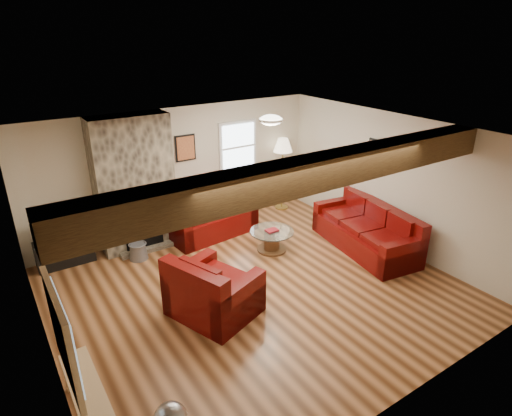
{
  "coord_description": "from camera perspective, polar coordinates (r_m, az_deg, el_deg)",
  "views": [
    {
      "loc": [
        -3.2,
        -4.85,
        3.88
      ],
      "look_at": [
        0.27,
        0.4,
        1.21
      ],
      "focal_mm": 30.0,
      "sensor_mm": 36.0,
      "label": 1
    }
  ],
  "objects": [
    {
      "name": "coffee_table",
      "position": [
        8.02,
        2.11,
        -4.36
      ],
      "size": [
        0.82,
        0.82,
        0.43
      ],
      "color": "#4E3119",
      "rests_on": "floor"
    },
    {
      "name": "hatch_window",
      "position": [
        4.15,
        -24.31,
        -15.34
      ],
      "size": [
        0.08,
        1.0,
        0.9
      ],
      "primitive_type": null,
      "color": "tan",
      "rests_on": "room"
    },
    {
      "name": "armchair_red",
      "position": [
        6.27,
        -5.64,
        -10.2
      ],
      "size": [
        1.33,
        1.41,
        0.92
      ],
      "primitive_type": null,
      "rotation": [
        0.0,
        0.0,
        1.92
      ],
      "color": "#450604",
      "rests_on": "floor"
    },
    {
      "name": "artwork_right",
      "position": [
        8.31,
        16.15,
        7.21
      ],
      "size": [
        0.06,
        0.55,
        0.42
      ],
      "primitive_type": null,
      "color": "black",
      "rests_on": "room"
    },
    {
      "name": "tv_cabinet",
      "position": [
        8.27,
        -24.14,
        -5.35
      ],
      "size": [
        0.94,
        0.38,
        0.47
      ],
      "primitive_type": "cube",
      "color": "black",
      "rests_on": "floor"
    },
    {
      "name": "chimney_breast",
      "position": [
        8.11,
        -15.88,
        2.92
      ],
      "size": [
        1.4,
        0.67,
        2.5
      ],
      "color": "#332E27",
      "rests_on": "floor"
    },
    {
      "name": "oak_beam",
      "position": [
        5.07,
        7.77,
        4.69
      ],
      "size": [
        6.0,
        0.36,
        0.38
      ],
      "primitive_type": "cube",
      "color": "black",
      "rests_on": "room"
    },
    {
      "name": "coal_bucket",
      "position": [
        8.04,
        -15.44,
        -5.54
      ],
      "size": [
        0.33,
        0.33,
        0.31
      ],
      "primitive_type": null,
      "color": "slate",
      "rests_on": "floor"
    },
    {
      "name": "pine_bench",
      "position": [
        5.22,
        -21.32,
        -23.24
      ],
      "size": [
        0.3,
        1.28,
        0.48
      ],
      "primitive_type": null,
      "color": "tan",
      "rests_on": "floor"
    },
    {
      "name": "loveseat",
      "position": [
        8.63,
        -6.27,
        -0.49
      ],
      "size": [
        1.84,
        1.18,
        0.93
      ],
      "primitive_type": null,
      "rotation": [
        0.0,
        0.0,
        0.1
      ],
      "color": "#450604",
      "rests_on": "floor"
    },
    {
      "name": "television",
      "position": [
        8.08,
        -24.67,
        -2.42
      ],
      "size": [
        0.81,
        0.11,
        0.46
      ],
      "primitive_type": "imported",
      "color": "black",
      "rests_on": "tv_cabinet"
    },
    {
      "name": "floor_lamp",
      "position": [
        9.51,
        3.6,
        7.85
      ],
      "size": [
        0.42,
        0.42,
        1.65
      ],
      "color": "tan",
      "rests_on": "floor"
    },
    {
      "name": "ceiling_dome",
      "position": [
        7.21,
        1.99,
        11.43
      ],
      "size": [
        0.4,
        0.4,
        0.18
      ],
      "primitive_type": null,
      "color": "silver",
      "rests_on": "room"
    },
    {
      "name": "room",
      "position": [
        6.38,
        -0.07,
        -1.38
      ],
      "size": [
        8.0,
        8.0,
        8.0
      ],
      "color": "#542E16",
      "rests_on": "ground"
    },
    {
      "name": "back_window",
      "position": [
        9.13,
        -2.41,
        8.16
      ],
      "size": [
        0.9,
        0.08,
        1.1
      ],
      "primitive_type": null,
      "color": "silver",
      "rests_on": "room"
    },
    {
      "name": "sofa_three",
      "position": [
        8.25,
        14.37,
        -2.57
      ],
      "size": [
        1.25,
        2.32,
        0.85
      ],
      "primitive_type": null,
      "rotation": [
        0.0,
        0.0,
        -1.73
      ],
      "color": "#450604",
      "rests_on": "floor"
    },
    {
      "name": "artwork_back",
      "position": [
        8.55,
        -9.37,
        7.9
      ],
      "size": [
        0.42,
        0.06,
        0.52
      ],
      "primitive_type": null,
      "color": "black",
      "rests_on": "room"
    }
  ]
}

